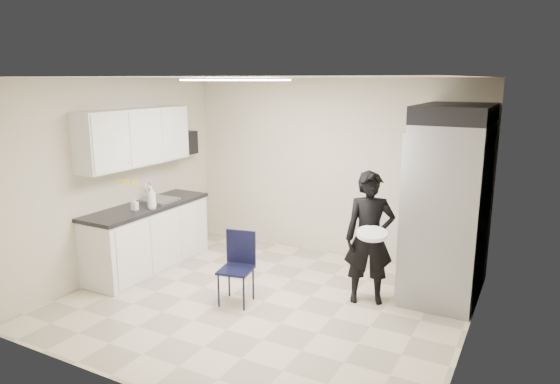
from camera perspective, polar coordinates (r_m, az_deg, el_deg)
The scene contains 21 objects.
floor at distance 6.07m, azimuth -1.91°, elevation -12.38°, with size 4.50×4.50×0.00m, color #C2B398.
ceiling at distance 5.50m, azimuth -2.12°, elevation 12.98°, with size 4.50×4.50×0.00m, color silver.
back_wall at distance 7.41m, azimuth 5.77°, elevation 2.76°, with size 4.50×4.50×0.00m, color #C1B39F.
left_wall at distance 7.02m, azimuth -18.12°, elevation 1.64°, with size 4.00×4.00×0.00m, color #C1B39F.
right_wall at distance 4.95m, azimuth 21.21°, elevation -3.10°, with size 4.00×4.00×0.00m, color #C1B39F.
ceiling_panel at distance 6.15m, azimuth -5.15°, elevation 12.64°, with size 1.20×0.60×0.02m, color white.
lower_counter at distance 7.16m, azimuth -14.81°, elevation -5.12°, with size 0.60×1.90×0.86m, color silver.
countertop at distance 7.04m, azimuth -15.02°, elevation -1.59°, with size 0.64×1.95×0.05m, color black.
sink at distance 7.21m, azimuth -13.55°, elevation -1.30°, with size 0.42×0.40×0.14m, color gray.
faucet at distance 7.31m, azimuth -14.79°, elevation 0.03°, with size 0.02×0.02×0.24m, color silver.
upper_cabinets at distance 6.96m, azimuth -16.22°, elevation 6.05°, with size 0.35×1.80×0.75m, color silver.
towel_dispenser at distance 7.88m, azimuth -10.65°, elevation 5.57°, with size 0.22×0.30×0.35m, color black.
notice_sticker_left at distance 7.10m, azimuth -17.46°, elevation 1.15°, with size 0.00×0.12×0.07m, color yellow.
notice_sticker_right at distance 7.25m, azimuth -16.32°, elevation 1.12°, with size 0.00×0.12×0.07m, color yellow.
commercial_fridge at distance 6.29m, azimuth 18.72°, elevation -2.00°, with size 0.80×1.35×2.10m, color gray.
fridge_compressor at distance 6.11m, azimuth 19.50°, elevation 8.49°, with size 0.80×1.35×0.20m, color black.
folding_chair at distance 5.89m, azimuth -5.07°, elevation -8.89°, with size 0.37×0.37×0.82m, color black.
man_tuxedo at distance 5.89m, azimuth 10.18°, elevation -5.20°, with size 0.57×0.38×1.57m, color black.
bucket_lid at distance 5.61m, azimuth 10.45°, elevation -4.72°, with size 0.34×0.34×0.04m, color silver.
soap_bottle_a at distance 6.76m, azimuth -14.47°, elevation -0.59°, with size 0.12×0.12×0.31m, color silver.
soap_bottle_b at distance 6.76m, azimuth -16.29°, elevation -1.32°, with size 0.07×0.08×0.17m, color silver.
Camera 1 is at (2.76, -4.75, 2.58)m, focal length 32.00 mm.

